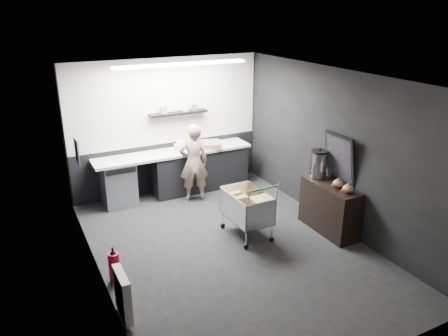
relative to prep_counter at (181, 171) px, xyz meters
name	(u,v)px	position (x,y,z in m)	size (l,w,h in m)	color
floor	(230,248)	(-0.14, -2.42, -0.46)	(5.50, 5.50, 0.00)	black
ceiling	(231,78)	(-0.14, -2.42, 2.24)	(5.50, 5.50, 0.00)	silver
wall_back	(167,126)	(-0.14, 0.33, 0.89)	(5.50, 5.50, 0.00)	black
wall_front	(362,259)	(-0.14, -5.17, 0.89)	(5.50, 5.50, 0.00)	black
wall_left	(94,194)	(-2.14, -2.42, 0.89)	(5.50, 5.50, 0.00)	black
wall_right	(335,150)	(1.86, -2.42, 0.89)	(5.50, 5.50, 0.00)	black
kitchen_wall_panel	(166,101)	(-0.14, 0.31, 1.39)	(3.95, 0.02, 1.70)	silver
dado_panel	(169,166)	(-0.14, 0.31, 0.04)	(3.95, 0.02, 1.00)	black
floating_shelf	(178,113)	(0.06, 0.20, 1.16)	(1.20, 0.22, 0.04)	black
wall_clock	(229,81)	(1.26, 0.30, 1.69)	(0.20, 0.20, 0.03)	silver
poster	(77,151)	(-2.12, -1.12, 1.09)	(0.02, 0.30, 0.40)	white
poster_red_band	(77,146)	(-2.11, -1.12, 1.16)	(0.01, 0.22, 0.10)	red
radiator	(123,295)	(-2.08, -3.32, -0.11)	(0.10, 0.50, 0.60)	silver
ceiling_strip	(181,64)	(-0.14, -0.57, 2.21)	(2.40, 0.20, 0.04)	white
prep_counter	(181,171)	(0.00, 0.00, 0.00)	(3.20, 0.61, 0.90)	black
person	(194,163)	(0.10, -0.45, 0.32)	(0.56, 0.37, 1.55)	#BFAD97
shopping_cart	(247,208)	(0.31, -2.17, 0.04)	(0.58, 0.95, 1.05)	silver
sideboard	(330,201)	(1.64, -2.64, 0.08)	(0.48, 1.13, 1.69)	black
fire_extinguisher	(114,265)	(-1.99, -2.48, -0.21)	(0.16, 0.16, 0.52)	#B80C26
cardboard_box	(206,145)	(0.56, -0.05, 0.50)	(0.56, 0.43, 0.11)	olive
pink_tub	(181,146)	(0.03, 0.00, 0.54)	(0.19, 0.19, 0.19)	silver
white_container	(179,148)	(-0.05, -0.05, 0.52)	(0.17, 0.13, 0.15)	silver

